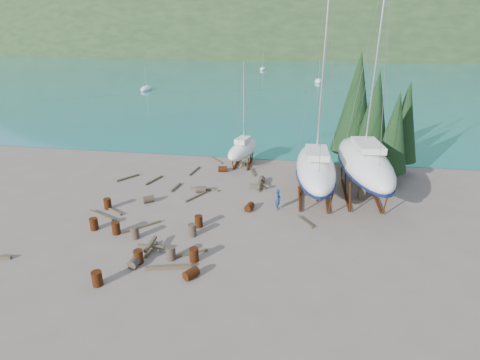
# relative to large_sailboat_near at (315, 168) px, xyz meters

# --- Properties ---
(ground) EXTENTS (600.00, 600.00, 0.00)m
(ground) POSITION_rel_large_sailboat_near_xyz_m (-7.20, -5.76, -2.72)
(ground) COLOR #655A50
(ground) RESTS_ON ground
(bay_water) EXTENTS (700.00, 700.00, 0.00)m
(bay_water) POSITION_rel_large_sailboat_near_xyz_m (-7.20, 309.24, -2.71)
(bay_water) COLOR #19667E
(bay_water) RESTS_ON ground
(far_hill) EXTENTS (800.00, 360.00, 110.00)m
(far_hill) POSITION_rel_large_sailboat_near_xyz_m (-7.20, 314.24, -2.72)
(far_hill) COLOR #1D3118
(far_hill) RESTS_ON ground
(far_house_left) EXTENTS (6.60, 5.60, 5.60)m
(far_house_left) POSITION_rel_large_sailboat_near_xyz_m (-67.20, 184.24, 0.20)
(far_house_left) COLOR beige
(far_house_left) RESTS_ON ground
(far_house_center) EXTENTS (6.60, 5.60, 5.60)m
(far_house_center) POSITION_rel_large_sailboat_near_xyz_m (-27.20, 184.24, 0.20)
(far_house_center) COLOR beige
(far_house_center) RESTS_ON ground
(far_house_right) EXTENTS (6.60, 5.60, 5.60)m
(far_house_right) POSITION_rel_large_sailboat_near_xyz_m (22.80, 184.24, 0.20)
(far_house_right) COLOR beige
(far_house_right) RESTS_ON ground
(cypress_near_right) EXTENTS (3.60, 3.60, 10.00)m
(cypress_near_right) POSITION_rel_large_sailboat_near_xyz_m (5.30, 6.24, 3.07)
(cypress_near_right) COLOR black
(cypress_near_right) RESTS_ON ground
(cypress_mid_right) EXTENTS (3.06, 3.06, 8.50)m
(cypress_mid_right) POSITION_rel_large_sailboat_near_xyz_m (6.80, 4.24, 2.20)
(cypress_mid_right) COLOR black
(cypress_mid_right) RESTS_ON ground
(cypress_back_left) EXTENTS (4.14, 4.14, 11.50)m
(cypress_back_left) POSITION_rel_large_sailboat_near_xyz_m (3.80, 8.24, 3.94)
(cypress_back_left) COLOR black
(cypress_back_left) RESTS_ON ground
(cypress_far_right) EXTENTS (3.24, 3.24, 9.00)m
(cypress_far_right) POSITION_rel_large_sailboat_near_xyz_m (8.30, 7.24, 2.49)
(cypress_far_right) COLOR black
(cypress_far_right) RESTS_ON ground
(moored_boat_left) EXTENTS (2.00, 5.00, 6.05)m
(moored_boat_left) POSITION_rel_large_sailboat_near_xyz_m (-37.20, 54.24, -2.33)
(moored_boat_left) COLOR silver
(moored_boat_left) RESTS_ON ground
(moored_boat_mid) EXTENTS (2.00, 5.00, 6.05)m
(moored_boat_mid) POSITION_rel_large_sailboat_near_xyz_m (2.80, 74.24, -2.33)
(moored_boat_mid) COLOR silver
(moored_boat_mid) RESTS_ON ground
(moored_boat_far) EXTENTS (2.00, 5.00, 6.05)m
(moored_boat_far) POSITION_rel_large_sailboat_near_xyz_m (-15.20, 104.24, -2.33)
(moored_boat_far) COLOR silver
(moored_boat_far) RESTS_ON ground
(large_sailboat_near) EXTENTS (3.59, 10.83, 16.87)m
(large_sailboat_near) POSITION_rel_large_sailboat_near_xyz_m (0.00, 0.00, 0.00)
(large_sailboat_near) COLOR silver
(large_sailboat_near) RESTS_ON ground
(large_sailboat_far) EXTENTS (4.87, 12.31, 18.95)m
(large_sailboat_far) POSITION_rel_large_sailboat_near_xyz_m (4.00, 0.97, 0.37)
(large_sailboat_far) COLOR silver
(large_sailboat_far) RESTS_ON ground
(small_sailboat_shore) EXTENTS (3.52, 6.79, 10.40)m
(small_sailboat_shore) POSITION_rel_large_sailboat_near_xyz_m (-7.19, 7.31, -1.00)
(small_sailboat_shore) COLOR silver
(small_sailboat_shore) RESTS_ON ground
(worker) EXTENTS (0.42, 0.64, 1.73)m
(worker) POSITION_rel_large_sailboat_near_xyz_m (-2.85, -2.72, -1.85)
(worker) COLOR navy
(worker) RESTS_ON ground
(drum_0) EXTENTS (0.58, 0.58, 0.88)m
(drum_0) POSITION_rel_large_sailboat_near_xyz_m (-15.63, -8.10, -2.28)
(drum_0) COLOR #4E250D
(drum_0) RESTS_ON ground
(drum_1) EXTENTS (0.68, 0.94, 0.58)m
(drum_1) POSITION_rel_large_sailboat_near_xyz_m (-10.90, -11.84, -2.43)
(drum_1) COLOR #2D2823
(drum_1) RESTS_ON ground
(drum_3) EXTENTS (0.58, 0.58, 0.88)m
(drum_3) POSITION_rel_large_sailboat_near_xyz_m (-12.21, -13.92, -2.28)
(drum_3) COLOR #4E250D
(drum_3) RESTS_ON ground
(drum_4) EXTENTS (0.94, 0.68, 0.58)m
(drum_4) POSITION_rel_large_sailboat_near_xyz_m (-8.90, 4.86, -2.43)
(drum_4) COLOR #4E250D
(drum_4) RESTS_ON ground
(drum_5) EXTENTS (0.58, 0.58, 0.88)m
(drum_5) POSITION_rel_large_sailboat_near_xyz_m (-8.44, -7.83, -2.28)
(drum_5) COLOR #2D2823
(drum_5) RESTS_ON ground
(drum_6) EXTENTS (0.78, 1.00, 0.58)m
(drum_6) POSITION_rel_large_sailboat_near_xyz_m (-5.06, -3.28, -2.43)
(drum_6) COLOR #4E250D
(drum_6) RESTS_ON ground
(drum_7) EXTENTS (0.58, 0.58, 0.88)m
(drum_7) POSITION_rel_large_sailboat_near_xyz_m (-7.49, -10.74, -2.28)
(drum_7) COLOR #4E250D
(drum_7) RESTS_ON ground
(drum_8) EXTENTS (0.58, 0.58, 0.88)m
(drum_8) POSITION_rel_large_sailboat_near_xyz_m (-16.29, -4.82, -2.28)
(drum_8) COLOR #4E250D
(drum_8) RESTS_ON ground
(drum_9) EXTENTS (0.99, 0.77, 0.58)m
(drum_9) POSITION_rel_large_sailboat_near_xyz_m (-9.76, -0.50, -2.43)
(drum_9) COLOR #2D2823
(drum_9) RESTS_ON ground
(drum_10) EXTENTS (0.58, 0.58, 0.88)m
(drum_10) POSITION_rel_large_sailboat_near_xyz_m (-10.80, -11.50, -2.28)
(drum_10) COLOR #4E250D
(drum_10) RESTS_ON ground
(drum_11) EXTENTS (0.65, 0.93, 0.58)m
(drum_11) POSITION_rel_large_sailboat_near_xyz_m (-4.69, 2.53, -2.43)
(drum_11) COLOR #2D2823
(drum_11) RESTS_ON ground
(drum_12) EXTENTS (0.98, 1.05, 0.58)m
(drum_12) POSITION_rel_large_sailboat_near_xyz_m (-7.20, -12.43, -2.43)
(drum_12) COLOR #4E250D
(drum_12) RESTS_ON ground
(drum_13) EXTENTS (0.58, 0.58, 0.88)m
(drum_13) POSITION_rel_large_sailboat_near_xyz_m (-13.80, -8.42, -2.28)
(drum_13) COLOR #4E250D
(drum_13) RESTS_ON ground
(drum_14) EXTENTS (0.58, 0.58, 0.88)m
(drum_14) POSITION_rel_large_sailboat_near_xyz_m (-8.33, -6.51, -2.28)
(drum_14) COLOR #4E250D
(drum_14) RESTS_ON ground
(drum_15) EXTENTS (1.05, 0.99, 0.58)m
(drum_15) POSITION_rel_large_sailboat_near_xyz_m (-13.52, -3.18, -2.43)
(drum_15) COLOR #2D2823
(drum_15) RESTS_ON ground
(drum_16) EXTENTS (0.58, 0.58, 0.88)m
(drum_16) POSITION_rel_large_sailboat_near_xyz_m (-12.24, -8.78, -2.28)
(drum_16) COLOR #2D2823
(drum_16) RESTS_ON ground
(drum_17) EXTENTS (0.58, 0.58, 0.88)m
(drum_17) POSITION_rel_large_sailboat_near_xyz_m (-8.96, -10.82, -2.28)
(drum_17) COLOR #2D2823
(drum_17) RESTS_ON ground
(timber_0) EXTENTS (1.82, 2.01, 0.14)m
(timber_0) POSITION_rel_large_sailboat_near_xyz_m (-10.29, 8.01, -2.65)
(timber_0) COLOR brown
(timber_0) RESTS_ON ground
(timber_1) EXTENTS (1.24, 1.68, 0.19)m
(timber_1) POSITION_rel_large_sailboat_near_xyz_m (-0.69, -4.71, -2.62)
(timber_1) COLOR brown
(timber_1) RESTS_ON ground
(timber_2) EXTENTS (1.51, 2.08, 0.19)m
(timber_2) POSITION_rel_large_sailboat_near_xyz_m (-17.51, 1.52, -2.63)
(timber_2) COLOR brown
(timber_2) RESTS_ON ground
(timber_3) EXTENTS (2.12, 2.13, 0.15)m
(timber_3) POSITION_rel_large_sailboat_near_xyz_m (-12.36, -7.30, -2.65)
(timber_3) COLOR brown
(timber_3) RESTS_ON ground
(timber_4) EXTENTS (0.41, 1.96, 0.17)m
(timber_4) POSITION_rel_large_sailboat_near_xyz_m (-12.24, -0.00, -2.63)
(timber_4) COLOR brown
(timber_4) RESTS_ON ground
(timber_5) EXTENTS (2.07, 1.37, 0.16)m
(timber_5) POSITION_rel_large_sailboat_near_xyz_m (-7.96, -10.14, -2.64)
(timber_5) COLOR brown
(timber_5) RESTS_ON ground
(timber_6) EXTENTS (0.78, 2.05, 0.19)m
(timber_6) POSITION_rel_large_sailboat_near_xyz_m (-5.91, 4.94, -2.62)
(timber_6) COLOR brown
(timber_6) RESTS_ON ground
(timber_9) EXTENTS (0.51, 2.52, 0.15)m
(timber_9) POSITION_rel_large_sailboat_near_xyz_m (-11.72, 4.36, -2.64)
(timber_9) COLOR brown
(timber_9) RESTS_ON ground
(timber_10) EXTENTS (2.64, 0.39, 0.16)m
(timber_10) POSITION_rel_large_sailboat_near_xyz_m (-9.57, -0.00, -2.64)
(timber_10) COLOR brown
(timber_10) RESTS_ON ground
(timber_11) EXTENTS (1.29, 2.23, 0.15)m
(timber_11) POSITION_rel_large_sailboat_near_xyz_m (-9.91, -1.66, -2.64)
(timber_11) COLOR brown
(timber_11) RESTS_ON ground
(timber_12) EXTENTS (2.05, 1.31, 0.17)m
(timber_12) POSITION_rel_large_sailboat_near_xyz_m (-15.67, -5.22, -2.64)
(timber_12) COLOR brown
(timber_12) RESTS_ON ground
(timber_13) EXTENTS (1.16, 0.37, 0.22)m
(timber_13) POSITION_rel_large_sailboat_near_xyz_m (-19.46, -12.48, -2.61)
(timber_13) COLOR brown
(timber_13) RESTS_ON ground
(timber_14) EXTENTS (2.89, 1.45, 0.18)m
(timber_14) POSITION_rel_large_sailboat_near_xyz_m (-16.03, -6.19, -2.63)
(timber_14) COLOR brown
(timber_14) RESTS_ON ground
(timber_16) EXTENTS (2.72, 0.88, 0.23)m
(timber_16) POSITION_rel_large_sailboat_near_xyz_m (-8.78, -11.83, -2.61)
(timber_16) COLOR brown
(timber_16) RESTS_ON ground
(timber_17) EXTENTS (0.90, 2.39, 0.16)m
(timber_17) POSITION_rel_large_sailboat_near_xyz_m (-14.83, 1.33, -2.64)
(timber_17) COLOR brown
(timber_17) RESTS_ON ground
(timber_pile_fore) EXTENTS (1.80, 1.80, 0.60)m
(timber_pile_fore) POSITION_rel_large_sailboat_near_xyz_m (-10.58, -10.08, -2.42)
(timber_pile_fore) COLOR brown
(timber_pile_fore) RESTS_ON ground
(timber_pile_aft) EXTENTS (1.80, 1.80, 0.60)m
(timber_pile_aft) POSITION_rel_large_sailboat_near_xyz_m (-4.77, 1.18, -2.42)
(timber_pile_aft) COLOR brown
(timber_pile_aft) RESTS_ON ground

